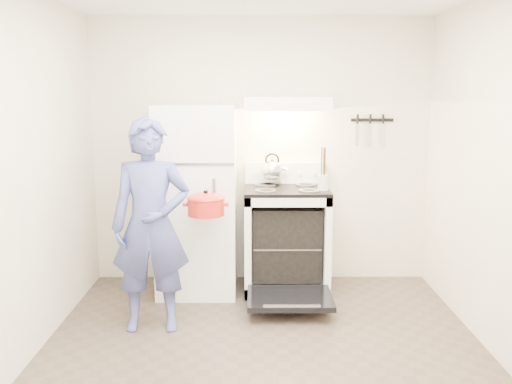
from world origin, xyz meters
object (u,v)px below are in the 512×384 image
at_px(person, 151,226).
at_px(tea_kettle, 272,169).
at_px(dutch_oven, 206,207).
at_px(stove_body, 286,240).
at_px(refrigerator, 197,200).

bearing_deg(person, tea_kettle, 44.89).
xyz_separation_m(person, dutch_oven, (0.40, 0.28, 0.09)).
xyz_separation_m(stove_body, dutch_oven, (-0.68, -0.62, 0.45)).
bearing_deg(person, stove_body, 35.63).
relative_size(refrigerator, stove_body, 1.85).
bearing_deg(stove_body, refrigerator, -178.23).
height_order(refrigerator, dutch_oven, refrigerator).
relative_size(tea_kettle, dutch_oven, 0.81).
relative_size(stove_body, dutch_oven, 2.51).
relative_size(stove_body, person, 0.56).
height_order(refrigerator, tea_kettle, refrigerator).
xyz_separation_m(refrigerator, dutch_oven, (0.13, -0.59, 0.06)).
relative_size(stove_body, tea_kettle, 3.10).
bearing_deg(refrigerator, tea_kettle, 18.13).
height_order(refrigerator, person, refrigerator).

